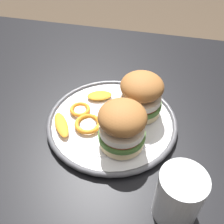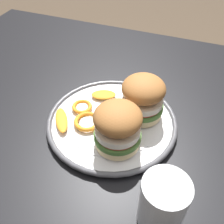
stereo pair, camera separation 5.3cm
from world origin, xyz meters
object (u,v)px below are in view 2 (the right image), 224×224
object	(u,v)px
dinner_plate	(112,122)
sandwich_half_left	(143,97)
dining_table	(126,144)
sandwich_half_right	(118,126)
drinking_glass	(162,205)

from	to	relation	value
dinner_plate	sandwich_half_left	bearing A→B (deg)	-144.40
dining_table	dinner_plate	xyz separation A→B (m)	(0.03, 0.03, 0.11)
dinner_plate	dining_table	bearing A→B (deg)	-130.31
sandwich_half_left	dining_table	bearing A→B (deg)	15.68
dining_table	dinner_plate	size ratio (longest dim) A/B	4.39
sandwich_half_right	drinking_glass	world-z (taller)	sandwich_half_right
dining_table	sandwich_half_left	bearing A→B (deg)	-164.32
dining_table	sandwich_half_right	distance (m)	0.19
dining_table	sandwich_half_right	xyz separation A→B (m)	(-0.01, 0.09, 0.17)
dining_table	dinner_plate	bearing A→B (deg)	49.69
sandwich_half_right	sandwich_half_left	bearing A→B (deg)	-102.30
dinner_plate	drinking_glass	xyz separation A→B (m)	(-0.15, 0.18, 0.04)
dining_table	sandwich_half_left	xyz separation A→B (m)	(-0.03, -0.01, 0.17)
sandwich_half_right	drinking_glass	bearing A→B (deg)	135.19
dinner_plate	sandwich_half_right	bearing A→B (deg)	119.81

